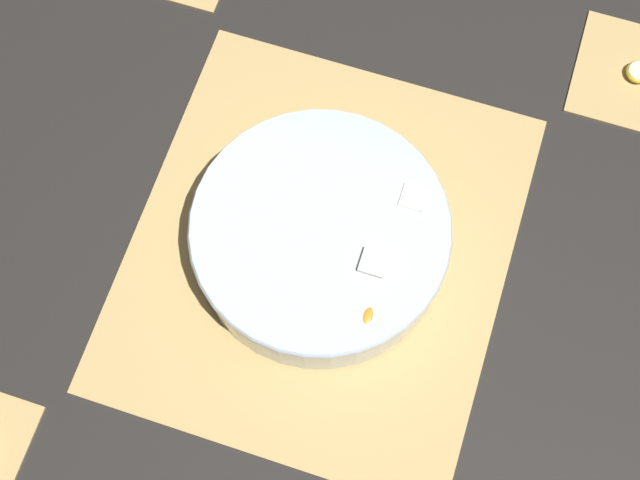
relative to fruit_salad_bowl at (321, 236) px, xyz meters
name	(u,v)px	position (x,y,z in m)	size (l,w,h in m)	color
ground_plane	(320,251)	(0.00, 0.00, -0.05)	(6.00, 6.00, 0.00)	black
bamboo_mat_center	(320,250)	(0.00, 0.00, -0.05)	(0.48, 0.42, 0.01)	tan
coaster_mat_near_right	(636,75)	(0.34, -0.30, -0.05)	(0.15, 0.15, 0.01)	tan
fruit_salad_bowl	(321,236)	(0.00, 0.00, 0.00)	(0.29, 0.29, 0.08)	silver
banana_coin_single	(638,72)	(0.34, -0.30, -0.04)	(0.03, 0.03, 0.01)	#F7EFC6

